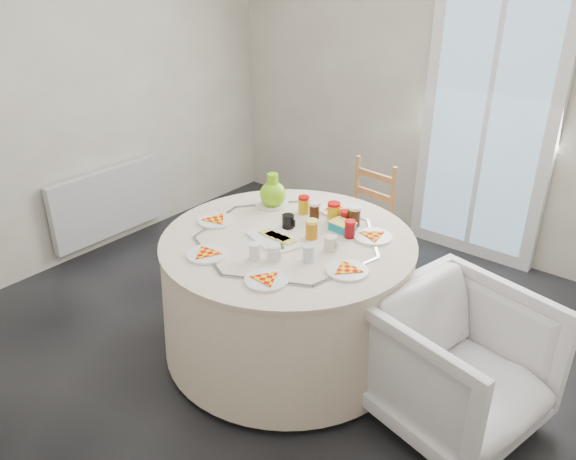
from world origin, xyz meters
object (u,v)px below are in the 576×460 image
Objects in this scene: radiator at (108,203)px; table at (288,294)px; armchair at (459,358)px; wooden_chair at (360,216)px; green_pitcher at (273,189)px.

table is (1.97, -0.13, -0.01)m from radiator.
wooden_chair is at bearing 64.05° from armchair.
wooden_chair is 0.87m from green_pitcher.
armchair is (1.20, -0.97, -0.08)m from wooden_chair.
radiator is 1.17× the size of wooden_chair.
radiator is 2.03m from wooden_chair.
green_pitcher reaches higher than radiator.
wooden_chair is (-0.16, 1.03, 0.09)m from table.
wooden_chair reaches higher than armchair.
wooden_chair is 1.09× the size of armchair.
green_pitcher reaches higher than armchair.
armchair is at bearing -32.27° from wooden_chair.
green_pitcher is (-0.19, -0.75, 0.40)m from wooden_chair.
green_pitcher is at bearing 5.43° from radiator.
green_pitcher reaches higher than table.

